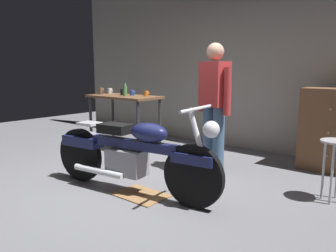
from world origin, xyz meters
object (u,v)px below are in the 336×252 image
Objects in this scene: mug_white_ceramic at (110,91)px; shop_stool at (336,154)px; motorcycle at (131,153)px; person_standing at (214,103)px; mug_brown_stoneware at (101,91)px; mug_orange_travel at (147,94)px; mug_black_matte at (123,92)px; wooden_dresser at (334,130)px; bottle at (125,90)px; mug_blue_enamel at (132,93)px; storage_bin at (84,143)px.

shop_stool is at bearing -6.34° from mug_white_ceramic.
mug_white_ceramic reaches higher than motorcycle.
mug_brown_stoneware is (-2.50, 0.21, 0.03)m from person_standing.
mug_orange_travel reaches higher than shop_stool.
person_standing reaches higher than mug_black_matte.
mug_white_ceramic is at bearing -179.08° from mug_orange_travel.
mug_orange_travel is (0.49, 0.08, -0.01)m from mug_black_matte.
shop_stool is 0.58× the size of wooden_dresser.
mug_blue_enamel is at bearing 97.95° from bottle.
wooden_dresser is at bearing 13.09° from mug_blue_enamel.
mug_blue_enamel is at bearing 16.24° from mug_brown_stoneware.
mug_black_matte is (0.43, 0.12, -0.01)m from mug_brown_stoneware.
shop_stool is 4.01m from mug_white_ceramic.
mug_black_matte is at bearing 85.83° from storage_bin.
mug_black_matte is 0.47× the size of bottle.
storage_bin is (-1.83, 0.71, -0.28)m from motorcycle.
motorcycle is 9.05× the size of bottle.
storage_bin is 1.83× the size of bottle.
mug_brown_stoneware is 0.45m from mug_black_matte.
mug_brown_stoneware is at bearing 12.59° from person_standing.
person_standing is 2.51m from mug_brown_stoneware.
mug_brown_stoneware is at bearing -163.85° from mug_black_matte.
person_standing reaches higher than mug_brown_stoneware.
storage_bin is 1.23m from mug_white_ceramic.
person_standing reaches higher than shop_stool.
mug_white_ceramic is at bearing 136.38° from motorcycle.
mug_black_matte is at bearing -166.72° from wooden_dresser.
mug_brown_stoneware is 0.94m from mug_orange_travel.
shop_stool is at bearing -4.00° from bottle.
mug_orange_travel is at bearing 5.16° from mug_blue_enamel.
shop_stool is 3.65m from storage_bin.
mug_brown_stoneware is 1.13× the size of mug_orange_travel.
mug_white_ceramic is at bearing 161.67° from bottle.
mug_brown_stoneware is (-2.20, 1.40, 0.51)m from motorcycle.
mug_orange_travel is at bearing 0.92° from mug_white_ceramic.
bottle is at bearing 130.90° from motorcycle.
mug_brown_stoneware is (-3.97, 0.25, 0.46)m from shop_stool.
wooden_dresser reaches higher than motorcycle.
shop_stool is at bearing -6.01° from mug_black_matte.
person_standing is at bearing 12.63° from storage_bin.
mug_blue_enamel is at bearing 74.57° from storage_bin.
bottle is at bearing -1.38° from mug_brown_stoneware.
person_standing is at bearing 178.69° from shop_stool.
bottle reaches higher than mug_black_matte.
wooden_dresser is at bearing 16.61° from bottle.
motorcycle is at bearing -40.74° from mug_black_matte.
shop_stool is 5.37× the size of mug_white_ceramic.
storage_bin is at bearing -68.03° from mug_white_ceramic.
bottle is (0.21, -0.14, 0.04)m from mug_black_matte.
mug_blue_enamel reaches higher than storage_bin.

